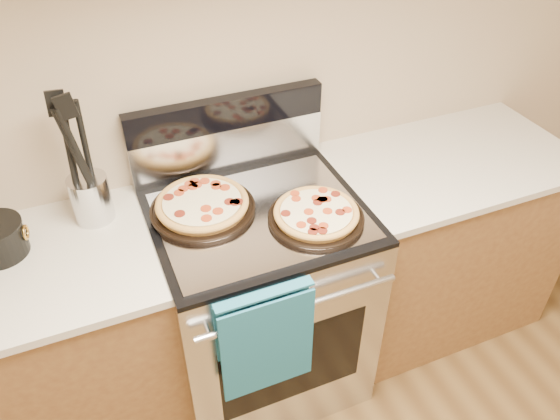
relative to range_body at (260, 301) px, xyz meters
name	(u,v)px	position (x,y,z in m)	size (l,w,h in m)	color
wall_back	(219,60)	(0.00, 0.35, 0.90)	(4.00, 4.00, 0.00)	#C3A88D
range_body	(260,301)	(0.00, 0.00, 0.00)	(0.76, 0.68, 0.90)	#B7B7BC
oven_window	(293,364)	(0.00, -0.34, 0.00)	(0.56, 0.01, 0.40)	black
cooktop	(257,213)	(0.00, 0.00, 0.46)	(0.76, 0.68, 0.02)	black
backsplash_lower	(228,147)	(0.00, 0.31, 0.56)	(0.76, 0.06, 0.18)	silver
backsplash_upper	(226,113)	(0.00, 0.31, 0.71)	(0.76, 0.06, 0.12)	black
oven_handle	(300,307)	(0.00, -0.38, 0.35)	(0.03, 0.03, 0.70)	silver
dish_towel	(265,339)	(-0.12, -0.38, 0.25)	(0.32, 0.05, 0.42)	#1A5482
foil_sheet	(260,215)	(0.00, -0.03, 0.47)	(0.70, 0.55, 0.01)	gray
cabinet_left	(34,366)	(-0.88, 0.03, -0.01)	(1.00, 0.62, 0.88)	brown
cabinet_right	(434,243)	(0.88, 0.03, -0.01)	(1.00, 0.62, 0.88)	brown
countertop_right	(454,161)	(0.88, 0.03, 0.45)	(1.02, 0.64, 0.03)	beige
pepperoni_pizza_back	(202,205)	(-0.18, 0.07, 0.50)	(0.37, 0.37, 0.05)	#B37636
pepperoni_pizza_front	(316,215)	(0.17, -0.13, 0.50)	(0.33, 0.33, 0.04)	#B37636
utensil_crock	(91,198)	(-0.54, 0.20, 0.54)	(0.14, 0.14, 0.17)	silver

